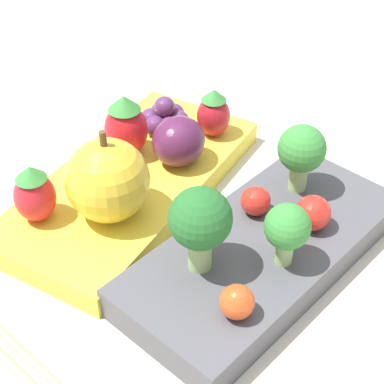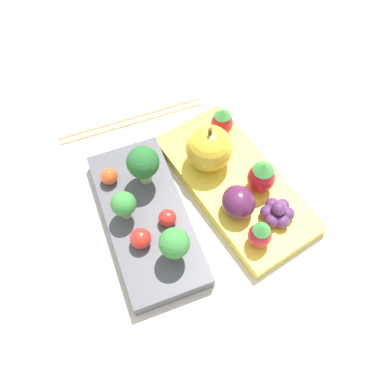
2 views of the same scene
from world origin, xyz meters
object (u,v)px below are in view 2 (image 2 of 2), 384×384
at_px(cherry_tomato_0, 167,218).
at_px(strawberry_0, 260,235).
at_px(broccoli_floret_2, 124,205).
at_px(plum, 239,202).
at_px(strawberry_2, 222,122).
at_px(grape_cluster, 278,212).
at_px(cherry_tomato_2, 141,238).
at_px(apple, 209,148).
at_px(broccoli_floret_1, 174,244).
at_px(cherry_tomato_1, 109,176).
at_px(strawberry_1, 261,177).
at_px(bento_box_savoury, 148,220).
at_px(bento_box_fruit, 234,182).
at_px(chopsticks_pair, 131,119).
at_px(broccoli_floret_0, 143,163).

height_order(cherry_tomato_0, strawberry_0, strawberry_0).
xyz_separation_m(broccoli_floret_2, plum, (-0.05, -0.13, -0.01)).
relative_size(strawberry_2, grape_cluster, 1.07).
relative_size(cherry_tomato_2, apple, 0.35).
xyz_separation_m(broccoli_floret_1, cherry_tomato_1, (0.12, 0.04, -0.02)).
relative_size(broccoli_floret_2, plum, 1.05).
bearing_deg(broccoli_floret_1, strawberry_1, -72.75).
height_order(bento_box_savoury, grape_cluster, grape_cluster).
xyz_separation_m(bento_box_savoury, plum, (-0.03, -0.11, 0.03)).
bearing_deg(plum, broccoli_floret_2, 70.08).
bearing_deg(strawberry_2, bento_box_fruit, 167.05).
relative_size(broccoli_floret_1, strawberry_1, 1.00).
distance_m(cherry_tomato_2, strawberry_2, 0.19).
relative_size(strawberry_2, plum, 1.05).
bearing_deg(broccoli_floret_1, strawberry_0, -103.75).
relative_size(apple, strawberry_0, 1.65).
xyz_separation_m(cherry_tomato_0, cherry_tomato_1, (0.08, 0.04, 0.00)).
bearing_deg(strawberry_2, strawberry_1, -177.00).
bearing_deg(broccoli_floret_1, grape_cluster, -91.70).
height_order(broccoli_floret_2, cherry_tomato_0, broccoli_floret_2).
xyz_separation_m(cherry_tomato_0, grape_cluster, (-0.05, -0.12, -0.01)).
height_order(strawberry_0, grape_cluster, strawberry_0).
relative_size(strawberry_0, chopsticks_pair, 0.20).
distance_m(cherry_tomato_0, cherry_tomato_1, 0.09).
xyz_separation_m(strawberry_0, chopsticks_pair, (0.24, 0.07, -0.04)).
xyz_separation_m(broccoli_floret_0, strawberry_1, (-0.07, -0.13, -0.02)).
height_order(apple, grape_cluster, apple).
relative_size(broccoli_floret_0, broccoli_floret_2, 1.34).
relative_size(strawberry_1, plum, 1.22).
bearing_deg(cherry_tomato_2, grape_cluster, -101.82).
relative_size(strawberry_0, strawberry_1, 0.80).
xyz_separation_m(cherry_tomato_2, strawberry_0, (-0.05, -0.13, 0.00)).
bearing_deg(cherry_tomato_1, bento_box_savoury, -160.54).
bearing_deg(cherry_tomato_0, broccoli_floret_2, 56.02).
relative_size(bento_box_savoury, chopsticks_pair, 1.03).
bearing_deg(broccoli_floret_1, chopsticks_pair, -6.73).
distance_m(cherry_tomato_1, plum, 0.16).
distance_m(broccoli_floret_0, grape_cluster, 0.17).
bearing_deg(strawberry_0, cherry_tomato_2, 66.99).
bearing_deg(broccoli_floret_0, broccoli_floret_1, 176.74).
bearing_deg(broccoli_floret_0, strawberry_2, -75.77).
bearing_deg(apple, broccoli_floret_2, 104.48).
relative_size(broccoli_floret_0, strawberry_1, 1.15).
distance_m(broccoli_floret_1, cherry_tomato_0, 0.05).
xyz_separation_m(bento_box_fruit, apple, (0.04, 0.02, 0.04)).
bearing_deg(bento_box_fruit, plum, 156.39).
height_order(strawberry_1, chopsticks_pair, strawberry_1).
bearing_deg(cherry_tomato_2, cherry_tomato_0, -72.44).
relative_size(broccoli_floret_1, strawberry_2, 1.17).
height_order(bento_box_savoury, cherry_tomato_2, cherry_tomato_2).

